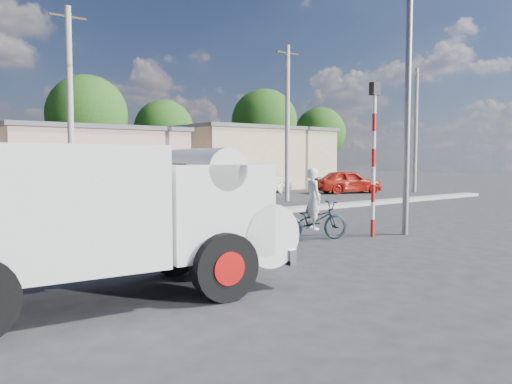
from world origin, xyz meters
TOP-DOWN VIEW (x-y plane):
  - ground_plane at (0.00, 0.00)m, footprint 120.00×120.00m
  - median at (0.00, 8.00)m, footprint 40.00×0.80m
  - truck at (-5.10, -0.08)m, footprint 6.10×2.80m
  - bicycle at (1.47, 2.12)m, footprint 2.14×1.31m
  - cyclist at (1.47, 2.12)m, footprint 0.58×0.71m
  - car_cream at (10.88, 16.86)m, footprint 4.52×1.93m
  - car_red at (15.66, 13.86)m, footprint 4.64×3.06m
  - traffic_pole at (3.20, 1.50)m, footprint 0.28×0.18m
  - streetlight at (4.14, 1.20)m, footprint 2.34×0.22m
  - building_row at (1.10, 22.00)m, footprint 37.80×7.30m
  - tree_row at (7.45, 28.53)m, footprint 51.24×7.43m
  - utility_poles at (3.25, 12.00)m, footprint 35.40×0.24m

SIDE VIEW (x-z plane):
  - ground_plane at x=0.00m, z-range 0.00..0.00m
  - median at x=0.00m, z-range 0.00..0.16m
  - bicycle at x=1.47m, z-range 0.00..1.06m
  - car_cream at x=10.88m, z-range 0.00..1.45m
  - car_red at x=15.66m, z-range 0.00..1.47m
  - cyclist at x=1.47m, z-range 0.00..1.68m
  - truck at x=-5.10m, z-range 0.13..2.58m
  - building_row at x=1.10m, z-range -0.09..4.35m
  - traffic_pole at x=3.20m, z-range 0.41..4.77m
  - utility_poles at x=3.25m, z-range 0.07..8.07m
  - tree_row at x=7.45m, z-range 0.75..9.17m
  - streetlight at x=4.14m, z-range 0.46..9.46m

